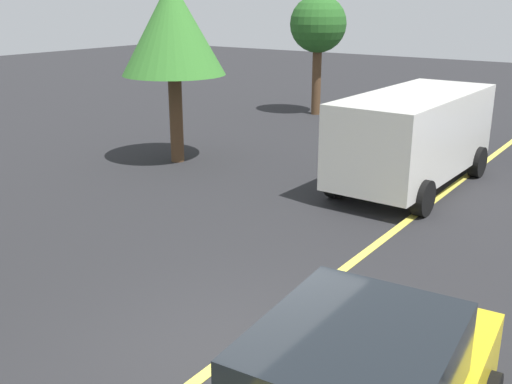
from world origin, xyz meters
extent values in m
plane|color=#262628|center=(0.00, 0.00, 0.00)|extent=(80.00, 80.00, 0.00)
cube|color=#E0D14C|center=(3.00, 0.00, 0.01)|extent=(28.00, 0.16, 0.01)
cube|color=silver|center=(8.08, 0.85, 1.29)|extent=(5.25, 2.12, 1.82)
cube|color=black|center=(10.16, 0.80, 1.69)|extent=(0.20, 1.84, 0.80)
cylinder|color=black|center=(9.87, 1.81, 0.38)|extent=(0.77, 0.28, 0.76)
cylinder|color=black|center=(9.83, -0.19, 0.38)|extent=(0.77, 0.28, 0.76)
cylinder|color=black|center=(6.34, 1.89, 0.38)|extent=(0.77, 0.28, 0.76)
cylinder|color=black|center=(6.29, -0.11, 0.38)|extent=(0.77, 0.28, 0.76)
cube|color=black|center=(-1.16, -2.20, 1.35)|extent=(2.04, 1.66, 0.69)
cylinder|color=black|center=(0.33, -1.23, 0.32)|extent=(0.66, 0.27, 0.64)
cylinder|color=#513823|center=(14.96, 7.35, 1.39)|extent=(0.34, 0.34, 2.78)
sphere|color=#286023|center=(14.96, 7.35, 3.36)|extent=(2.09, 2.09, 2.09)
cylinder|color=#513823|center=(6.65, 6.92, 1.17)|extent=(0.35, 0.35, 2.34)
cone|color=#387A2D|center=(6.65, 6.92, 3.54)|extent=(2.70, 2.70, 2.40)
camera|label=1|loc=(-5.10, -4.00, 4.23)|focal=42.12mm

